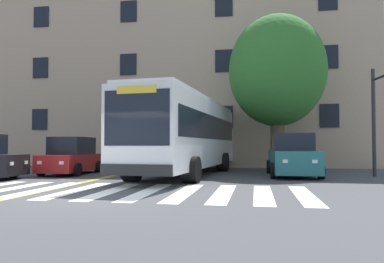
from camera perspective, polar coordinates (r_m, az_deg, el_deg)
name	(u,v)px	position (r m, az deg, el deg)	size (l,w,h in m)	color
ground_plane	(82,197)	(10.48, -16.42, -9.59)	(120.00, 120.00, 0.00)	#424244
crosswalk	(76,190)	(12.10, -17.20, -8.54)	(14.01, 4.36, 0.01)	white
lane_line_yellow_inner	(160,165)	(25.59, -4.90, -5.18)	(0.12, 36.00, 0.01)	gold
lane_line_yellow_outer	(162,165)	(25.55, -4.55, -5.18)	(0.12, 36.00, 0.01)	gold
city_bus	(188,133)	(17.58, -0.66, -0.28)	(3.59, 12.37, 3.53)	white
car_red_near_lane	(72,157)	(18.85, -17.84, -3.74)	(2.04, 4.12, 1.77)	#AD1E1E
car_teal_far_lane	(293,157)	(17.42, 15.07, -3.73)	(2.21, 4.65, 1.90)	#236B70
car_grey_behind_bus	(225,154)	(26.35, 5.05, -3.36)	(2.28, 4.38, 1.76)	slate
street_tree_curbside_large	(277,71)	(20.64, 12.82, 8.95)	(5.95, 5.60, 8.34)	brown
building_facade	(149,83)	(29.49, -6.50, 7.41)	(31.05, 9.94, 12.48)	tan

